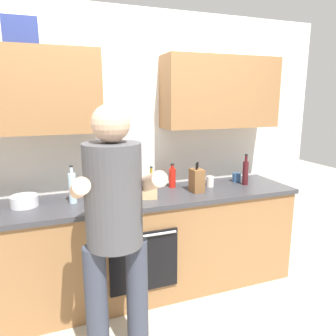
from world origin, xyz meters
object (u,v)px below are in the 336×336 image
at_px(bottle_wine, 245,172).
at_px(cup_stoneware, 110,191).
at_px(grocery_bag_bread, 147,188).
at_px(cup_tea, 237,177).
at_px(bottle_hotsauce, 172,177).
at_px(person_standing, 115,222).
at_px(mixing_bowl, 24,201).
at_px(knife_block, 197,180).
at_px(cup_coffee, 210,181).
at_px(bottle_water, 72,188).
at_px(bottle_oil, 151,182).

height_order(bottle_wine, cup_stoneware, bottle_wine).
bearing_deg(grocery_bag_bread, cup_tea, 10.60).
xyz_separation_m(bottle_hotsauce, cup_stoneware, (-0.61, -0.09, -0.05)).
bearing_deg(cup_tea, bottle_hotsauce, 177.17).
bearing_deg(person_standing, mixing_bowl, 123.79).
xyz_separation_m(bottle_hotsauce, cup_tea, (0.68, -0.03, -0.05)).
height_order(cup_stoneware, knife_block, knife_block).
height_order(cup_coffee, mixing_bowl, cup_coffee).
xyz_separation_m(cup_tea, cup_coffee, (-0.34, -0.07, 0.01)).
bearing_deg(grocery_bag_bread, bottle_water, 173.30).
xyz_separation_m(cup_tea, grocery_bag_bread, (-1.00, -0.19, 0.04)).
distance_m(bottle_hotsauce, cup_tea, 0.68).
relative_size(bottle_oil, bottle_hotsauce, 0.97).
height_order(bottle_wine, mixing_bowl, bottle_wine).
bearing_deg(cup_tea, mixing_bowl, -177.91).
bearing_deg(mixing_bowl, bottle_hotsauce, 4.71).
distance_m(bottle_wine, cup_coffee, 0.36).
height_order(bottle_water, mixing_bowl, bottle_water).
height_order(mixing_bowl, grocery_bag_bread, grocery_bag_bread).
distance_m(bottle_hotsauce, bottle_wine, 0.71).
relative_size(bottle_water, mixing_bowl, 1.47).
relative_size(cup_tea, mixing_bowl, 0.42).
xyz_separation_m(person_standing, bottle_water, (-0.18, 0.77, 0.03)).
bearing_deg(mixing_bowl, bottle_wine, -1.58).
bearing_deg(cup_tea, person_standing, -147.80).
height_order(bottle_wine, grocery_bag_bread, bottle_wine).
bearing_deg(bottle_wine, mixing_bowl, 178.42).
relative_size(person_standing, cup_tea, 19.29).
distance_m(bottle_water, cup_coffee, 1.26).
height_order(knife_block, grocery_bag_bread, knife_block).
bearing_deg(cup_coffee, bottle_water, -177.88).
bearing_deg(cup_coffee, bottle_oil, 172.65).
relative_size(bottle_wine, mixing_bowl, 1.45).
distance_m(person_standing, mixing_bowl, 0.98).
distance_m(bottle_oil, grocery_bag_bread, 0.21).
bearing_deg(cup_coffee, knife_block, -150.71).
bearing_deg(bottle_wine, cup_coffee, 171.02).
xyz_separation_m(bottle_oil, cup_tea, (0.90, -0.00, -0.04)).
bearing_deg(cup_stoneware, bottle_wine, -3.22).
xyz_separation_m(bottle_water, grocery_bag_bread, (0.60, -0.07, -0.05)).
height_order(bottle_water, bottle_hotsauce, bottle_water).
bearing_deg(bottle_hotsauce, bottle_water, -170.65).
relative_size(bottle_wine, cup_tea, 3.43).
xyz_separation_m(cup_stoneware, knife_block, (0.76, -0.12, 0.06)).
distance_m(cup_tea, mixing_bowl, 1.96).
relative_size(cup_coffee, mixing_bowl, 0.48).
xyz_separation_m(bottle_oil, grocery_bag_bread, (-0.10, -0.19, -0.00)).
bearing_deg(bottle_wine, grocery_bag_bread, -176.56).
bearing_deg(mixing_bowl, bottle_oil, 3.97).
bearing_deg(person_standing, bottle_hotsauce, 51.66).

